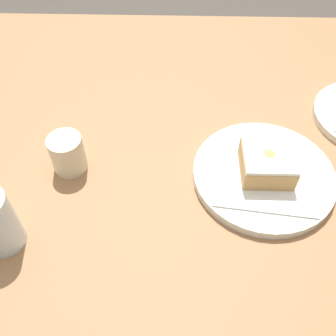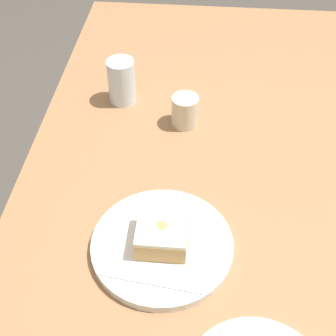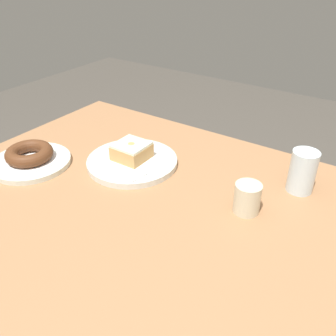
{
  "view_description": "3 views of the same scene",
  "coord_description": "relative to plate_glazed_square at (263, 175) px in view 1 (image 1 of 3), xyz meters",
  "views": [
    {
      "loc": [
        -0.09,
        0.52,
        1.24
      ],
      "look_at": [
        -0.08,
        0.14,
        0.77
      ],
      "focal_mm": 40.73,
      "sensor_mm": 36.0,
      "label": 1
    },
    {
      "loc": [
        -0.7,
        0.07,
        1.39
      ],
      "look_at": [
        -0.09,
        0.12,
        0.77
      ],
      "focal_mm": 50.74,
      "sensor_mm": 36.0,
      "label": 2
    },
    {
      "loc": [
        0.3,
        -0.52,
        1.22
      ],
      "look_at": [
        -0.11,
        0.1,
        0.77
      ],
      "focal_mm": 39.14,
      "sensor_mm": 36.0,
      "label": 3
    }
  ],
  "objects": [
    {
      "name": "napkin_glazed_square",
      "position": [
        0.0,
        0.0,
        0.01
      ],
      "size": [
        0.18,
        0.18,
        0.0
      ],
      "primitive_type": "cube",
      "rotation": [
        0.0,
        0.0,
        -0.12
      ],
      "color": "white",
      "rests_on": "plate_glazed_square"
    },
    {
      "name": "plate_glazed_square",
      "position": [
        0.0,
        0.0,
        0.0
      ],
      "size": [
        0.24,
        0.24,
        0.02
      ],
      "primitive_type": "cylinder",
      "color": "silver",
      "rests_on": "table"
    },
    {
      "name": "donut_glazed_square",
      "position": [
        0.0,
        0.0,
        0.03
      ],
      "size": [
        0.08,
        0.08,
        0.04
      ],
      "color": "tan",
      "rests_on": "napkin_glazed_square"
    },
    {
      "name": "ground_plane",
      "position": [
        0.24,
        -0.12,
        -0.74
      ],
      "size": [
        6.0,
        6.0,
        0.0
      ],
      "primitive_type": "plane",
      "color": "#4B463F"
    },
    {
      "name": "sugar_jar",
      "position": [
        0.33,
        -0.02,
        0.03
      ],
      "size": [
        0.06,
        0.06,
        0.07
      ],
      "primitive_type": "cylinder",
      "color": "beige",
      "rests_on": "table"
    },
    {
      "name": "table",
      "position": [
        0.24,
        -0.12,
        -0.08
      ],
      "size": [
        1.27,
        0.82,
        0.73
      ],
      "color": "#A17049",
      "rests_on": "ground_plane"
    }
  ]
}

